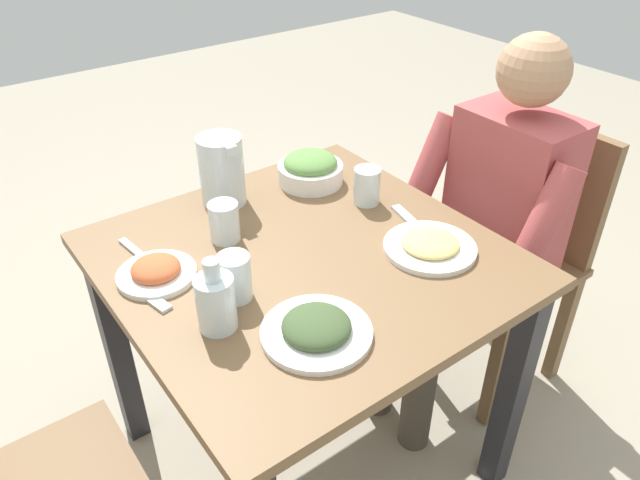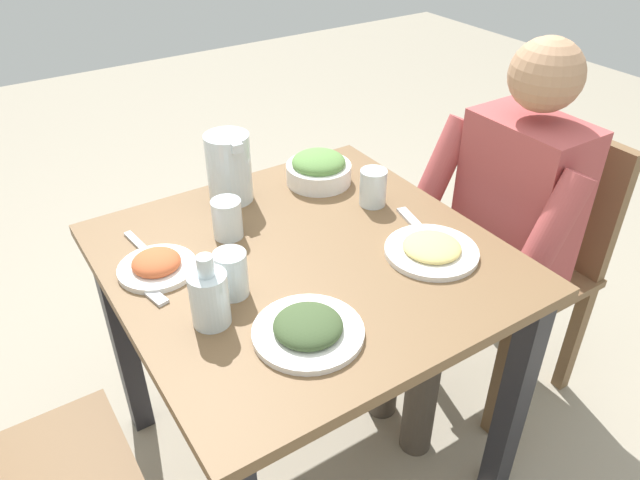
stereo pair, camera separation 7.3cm
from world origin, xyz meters
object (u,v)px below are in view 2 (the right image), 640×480
(plate_dolmas, at_px, (308,329))
(water_glass_far_right, at_px, (231,274))
(water_glass_center, at_px, (373,187))
(plate_fries, at_px, (432,249))
(water_pitcher, at_px, (229,167))
(water_glass_by_pitcher, at_px, (227,219))
(dining_table, at_px, (306,296))
(chair_near, at_px, (531,251))
(diner_near, at_px, (493,231))
(plate_rice_curry, at_px, (157,265))
(salad_bowl, at_px, (319,169))
(oil_carafe, at_px, (210,300))

(plate_dolmas, bearing_deg, water_glass_far_right, 18.52)
(plate_dolmas, relative_size, water_glass_center, 2.26)
(water_glass_far_right, bearing_deg, plate_fries, -104.98)
(plate_fries, bearing_deg, water_pitcher, 29.60)
(plate_fries, relative_size, water_glass_by_pitcher, 2.23)
(plate_dolmas, distance_m, water_glass_far_right, 0.22)
(dining_table, height_order, chair_near, chair_near)
(water_glass_center, bearing_deg, diner_near, -120.20)
(water_glass_far_right, bearing_deg, diner_near, -92.38)
(plate_fries, distance_m, plate_rice_curry, 0.65)
(dining_table, xyz_separation_m, water_glass_center, (0.10, -0.28, 0.18))
(salad_bowl, xyz_separation_m, oil_carafe, (-0.39, 0.51, 0.01))
(water_pitcher, relative_size, plate_dolmas, 0.84)
(plate_rice_curry, relative_size, water_glass_by_pitcher, 1.79)
(dining_table, bearing_deg, water_glass_by_pitcher, 34.19)
(salad_bowl, distance_m, water_glass_center, 0.19)
(chair_near, distance_m, water_glass_by_pitcher, 0.98)
(diner_near, distance_m, water_pitcher, 0.76)
(water_glass_by_pitcher, bearing_deg, water_glass_far_right, 156.44)
(plate_fries, height_order, water_glass_center, water_glass_center)
(chair_near, height_order, salad_bowl, chair_near)
(diner_near, bearing_deg, water_glass_far_right, 87.62)
(plate_dolmas, bearing_deg, water_glass_by_pitcher, -3.40)
(plate_dolmas, xyz_separation_m, water_glass_far_right, (0.20, 0.07, 0.04))
(dining_table, height_order, plate_fries, plate_fries)
(water_glass_far_right, distance_m, oil_carafe, 0.10)
(salad_bowl, bearing_deg, plate_fries, -176.18)
(water_pitcher, xyz_separation_m, water_glass_center, (-0.23, -0.31, -0.05))
(plate_dolmas, bearing_deg, plate_rice_curry, 25.54)
(water_pitcher, height_order, water_glass_by_pitcher, water_pitcher)
(water_pitcher, height_order, water_glass_center, water_pitcher)
(dining_table, relative_size, water_glass_center, 8.81)
(plate_dolmas, relative_size, plate_rice_curry, 1.26)
(dining_table, relative_size, plate_dolmas, 3.90)
(diner_near, height_order, plate_rice_curry, diner_near)
(plate_dolmas, xyz_separation_m, water_glass_by_pitcher, (0.41, -0.02, 0.03))
(water_glass_by_pitcher, height_order, water_glass_far_right, water_glass_far_right)
(chair_near, relative_size, water_glass_center, 8.76)
(dining_table, distance_m, plate_rice_curry, 0.37)
(diner_near, height_order, water_glass_center, diner_near)
(water_glass_center, distance_m, water_glass_far_right, 0.51)
(dining_table, height_order, water_glass_by_pitcher, water_glass_by_pitcher)
(chair_near, height_order, water_pitcher, water_pitcher)
(chair_near, xyz_separation_m, water_glass_center, (0.18, 0.51, 0.30))
(water_pitcher, xyz_separation_m, plate_dolmas, (-0.58, 0.11, -0.08))
(chair_near, distance_m, water_pitcher, 0.97)
(plate_fries, distance_m, water_glass_far_right, 0.48)
(diner_near, distance_m, plate_fries, 0.36)
(chair_near, distance_m, oil_carafe, 1.12)
(salad_bowl, distance_m, plate_dolmas, 0.64)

